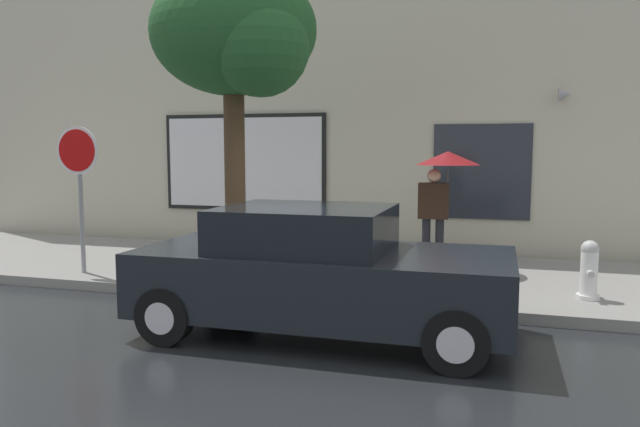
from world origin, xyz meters
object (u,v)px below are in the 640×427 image
Objects in this scene: parked_car at (320,272)px; fire_hydrant at (589,270)px; stop_sign at (79,170)px; street_tree at (238,38)px; pedestrian_with_umbrella at (443,175)px.

parked_car is 5.37× the size of fire_hydrant.
parked_car is 1.80× the size of stop_sign.
street_tree is (-1.70, 1.62, 2.99)m from parked_car.
street_tree reaches higher than pedestrian_with_umbrella.
fire_hydrant is 0.40× the size of pedestrian_with_umbrella.
parked_car is 3.72m from fire_hydrant.
fire_hydrant is at bearing 3.48° from stop_sign.
fire_hydrant is 2.80m from pedestrian_with_umbrella.
fire_hydrant is 5.79m from street_tree.
street_tree reaches higher than stop_sign.
street_tree is at bearing 1.31° from stop_sign.
parked_car is at bearing -19.34° from stop_sign.
pedestrian_with_umbrella is at bearing 19.51° from stop_sign.
street_tree is 1.97× the size of stop_sign.
street_tree is at bearing -145.65° from pedestrian_with_umbrella.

